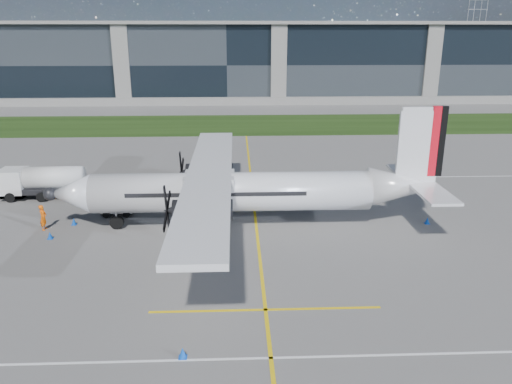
{
  "coord_description": "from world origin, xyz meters",
  "views": [
    {
      "loc": [
        1.59,
        -28.58,
        13.68
      ],
      "look_at": [
        2.99,
        5.93,
        2.56
      ],
      "focal_mm": 35.0,
      "sensor_mm": 36.0,
      "label": 1
    }
  ],
  "objects_px": {
    "turboprop_aircraft": "(246,169)",
    "baggage_tug": "(118,205)",
    "safety_cone_nose_stbd": "(74,222)",
    "safety_cone_portwing": "(183,353)",
    "safety_cone_nose_port": "(50,235)",
    "fuel_tanker_truck": "(37,183)",
    "pylon_east": "(475,28)",
    "ground_crew_person": "(43,216)",
    "safety_cone_stbdwing": "(218,170)",
    "safety_cone_tail": "(427,220)"
  },
  "relations": [
    {
      "from": "turboprop_aircraft",
      "to": "fuel_tanker_truck",
      "type": "height_order",
      "value": "turboprop_aircraft"
    },
    {
      "from": "fuel_tanker_truck",
      "to": "safety_cone_tail",
      "type": "bearing_deg",
      "value": -13.21
    },
    {
      "from": "baggage_tug",
      "to": "safety_cone_nose_stbd",
      "type": "xyz_separation_m",
      "value": [
        -2.82,
        -2.05,
        -0.53
      ]
    },
    {
      "from": "safety_cone_nose_stbd",
      "to": "safety_cone_stbdwing",
      "type": "distance_m",
      "value": 17.32
    },
    {
      "from": "safety_cone_nose_port",
      "to": "safety_cone_tail",
      "type": "relative_size",
      "value": 1.0
    },
    {
      "from": "turboprop_aircraft",
      "to": "safety_cone_nose_port",
      "type": "xyz_separation_m",
      "value": [
        -13.64,
        -1.67,
        -4.14
      ]
    },
    {
      "from": "turboprop_aircraft",
      "to": "safety_cone_nose_stbd",
      "type": "relative_size",
      "value": 58.53
    },
    {
      "from": "safety_cone_portwing",
      "to": "safety_cone_tail",
      "type": "height_order",
      "value": "same"
    },
    {
      "from": "baggage_tug",
      "to": "safety_cone_nose_port",
      "type": "distance_m",
      "value": 5.94
    },
    {
      "from": "safety_cone_tail",
      "to": "safety_cone_nose_stbd",
      "type": "bearing_deg",
      "value": 178.13
    },
    {
      "from": "fuel_tanker_truck",
      "to": "safety_cone_stbdwing",
      "type": "distance_m",
      "value": 16.99
    },
    {
      "from": "turboprop_aircraft",
      "to": "safety_cone_nose_stbd",
      "type": "distance_m",
      "value": 13.48
    },
    {
      "from": "turboprop_aircraft",
      "to": "safety_cone_portwing",
      "type": "xyz_separation_m",
      "value": [
        -3.14,
        -15.36,
        -4.14
      ]
    },
    {
      "from": "pylon_east",
      "to": "safety_cone_nose_port",
      "type": "height_order",
      "value": "pylon_east"
    },
    {
      "from": "safety_cone_portwing",
      "to": "safety_cone_nose_port",
      "type": "xyz_separation_m",
      "value": [
        -10.5,
        13.69,
        0.0
      ]
    },
    {
      "from": "pylon_east",
      "to": "fuel_tanker_truck",
      "type": "height_order",
      "value": "pylon_east"
    },
    {
      "from": "turboprop_aircraft",
      "to": "safety_cone_stbdwing",
      "type": "height_order",
      "value": "turboprop_aircraft"
    },
    {
      "from": "fuel_tanker_truck",
      "to": "baggage_tug",
      "type": "relative_size",
      "value": 2.85
    },
    {
      "from": "turboprop_aircraft",
      "to": "ground_crew_person",
      "type": "bearing_deg",
      "value": 179.77
    },
    {
      "from": "fuel_tanker_truck",
      "to": "safety_cone_portwing",
      "type": "bearing_deg",
      "value": -57.3
    },
    {
      "from": "safety_cone_stbdwing",
      "to": "safety_cone_nose_port",
      "type": "bearing_deg",
      "value": -123.83
    },
    {
      "from": "safety_cone_nose_stbd",
      "to": "safety_cone_tail",
      "type": "relative_size",
      "value": 1.0
    },
    {
      "from": "fuel_tanker_truck",
      "to": "baggage_tug",
      "type": "height_order",
      "value": "fuel_tanker_truck"
    },
    {
      "from": "pylon_east",
      "to": "safety_cone_nose_stbd",
      "type": "relative_size",
      "value": 60.0
    },
    {
      "from": "ground_crew_person",
      "to": "safety_cone_stbdwing",
      "type": "xyz_separation_m",
      "value": [
        12.1,
        14.83,
        -0.82
      ]
    },
    {
      "from": "fuel_tanker_truck",
      "to": "safety_cone_nose_port",
      "type": "height_order",
      "value": "fuel_tanker_truck"
    },
    {
      "from": "ground_crew_person",
      "to": "safety_cone_stbdwing",
      "type": "height_order",
      "value": "ground_crew_person"
    },
    {
      "from": "baggage_tug",
      "to": "safety_cone_tail",
      "type": "height_order",
      "value": "baggage_tug"
    },
    {
      "from": "fuel_tanker_truck",
      "to": "pylon_east",
      "type": "bearing_deg",
      "value": 53.74
    },
    {
      "from": "safety_cone_portwing",
      "to": "safety_cone_nose_stbd",
      "type": "bearing_deg",
      "value": 120.65
    },
    {
      "from": "ground_crew_person",
      "to": "safety_cone_nose_stbd",
      "type": "xyz_separation_m",
      "value": [
        1.85,
        0.87,
        -0.82
      ]
    },
    {
      "from": "ground_crew_person",
      "to": "safety_cone_portwing",
      "type": "bearing_deg",
      "value": -140.16
    },
    {
      "from": "pylon_east",
      "to": "safety_cone_stbdwing",
      "type": "height_order",
      "value": "pylon_east"
    },
    {
      "from": "turboprop_aircraft",
      "to": "fuel_tanker_truck",
      "type": "bearing_deg",
      "value": 157.34
    },
    {
      "from": "safety_cone_stbdwing",
      "to": "safety_cone_tail",
      "type": "height_order",
      "value": "same"
    },
    {
      "from": "safety_cone_portwing",
      "to": "safety_cone_tail",
      "type": "bearing_deg",
      "value": 42.81
    },
    {
      "from": "turboprop_aircraft",
      "to": "safety_cone_portwing",
      "type": "relative_size",
      "value": 58.53
    },
    {
      "from": "turboprop_aircraft",
      "to": "safety_cone_portwing",
      "type": "height_order",
      "value": "turboprop_aircraft"
    },
    {
      "from": "safety_cone_tail",
      "to": "safety_cone_nose_port",
      "type": "bearing_deg",
      "value": -176.33
    },
    {
      "from": "fuel_tanker_truck",
      "to": "safety_cone_stbdwing",
      "type": "bearing_deg",
      "value": 26.16
    },
    {
      "from": "baggage_tug",
      "to": "pylon_east",
      "type": "bearing_deg",
      "value": 56.76
    },
    {
      "from": "ground_crew_person",
      "to": "safety_cone_portwing",
      "type": "relative_size",
      "value": 4.3
    },
    {
      "from": "baggage_tug",
      "to": "safety_cone_nose_port",
      "type": "relative_size",
      "value": 5.18
    },
    {
      "from": "fuel_tanker_truck",
      "to": "safety_cone_tail",
      "type": "relative_size",
      "value": 14.78
    },
    {
      "from": "pylon_east",
      "to": "safety_cone_tail",
      "type": "xyz_separation_m",
      "value": [
        -69.21,
        -144.37,
        -14.75
      ]
    },
    {
      "from": "safety_cone_nose_stbd",
      "to": "safety_cone_portwing",
      "type": "height_order",
      "value": "same"
    },
    {
      "from": "safety_cone_portwing",
      "to": "safety_cone_tail",
      "type": "distance_m",
      "value": 22.72
    },
    {
      "from": "fuel_tanker_truck",
      "to": "ground_crew_person",
      "type": "distance_m",
      "value": 8.0
    },
    {
      "from": "turboprop_aircraft",
      "to": "baggage_tug",
      "type": "distance_m",
      "value": 11.02
    },
    {
      "from": "safety_cone_nose_port",
      "to": "safety_cone_stbdwing",
      "type": "relative_size",
      "value": 1.0
    }
  ]
}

